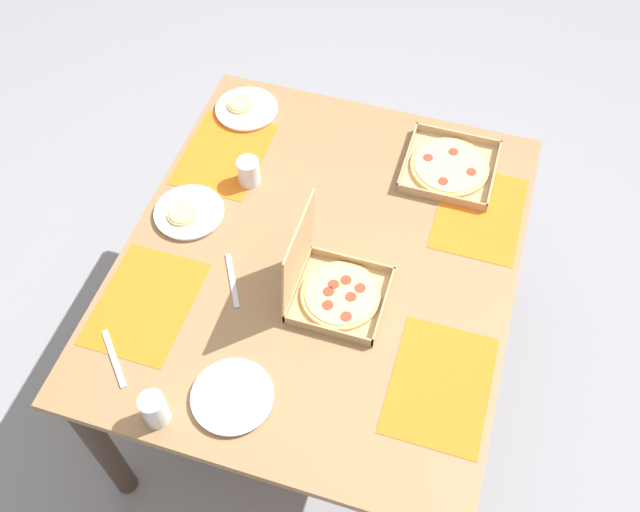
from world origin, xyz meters
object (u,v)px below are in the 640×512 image
object	(u,v)px
plate_far_left	(188,213)
cup_clear_right	(154,409)
pizza_box_edge_far	(450,167)
pizza_box_corner_right	(331,286)
plate_near_left	(246,109)
cup_spare	(249,172)
plate_near_right	(233,397)

from	to	relation	value
plate_far_left	cup_clear_right	xyz separation A→B (m)	(-0.64, -0.19, 0.04)
pizza_box_edge_far	cup_clear_right	world-z (taller)	cup_clear_right
pizza_box_edge_far	pizza_box_corner_right	world-z (taller)	pizza_box_corner_right
plate_near_left	pizza_box_corner_right	bearing A→B (deg)	-141.88
pizza_box_edge_far	cup_spare	distance (m)	0.65
cup_spare	pizza_box_corner_right	bearing A→B (deg)	-132.03
cup_spare	cup_clear_right	bearing A→B (deg)	-175.94
pizza_box_edge_far	plate_near_right	bearing A→B (deg)	158.19
plate_near_right	cup_spare	bearing A→B (deg)	17.13
plate_near_left	plate_far_left	bearing A→B (deg)	179.32
pizza_box_edge_far	plate_far_left	distance (m)	0.86
plate_near_right	plate_far_left	xyz separation A→B (m)	(0.53, 0.36, 0.00)
cup_clear_right	pizza_box_corner_right	bearing A→B (deg)	-33.13
pizza_box_corner_right	cup_spare	bearing A→B (deg)	47.97
cup_spare	plate_near_left	bearing A→B (deg)	22.74
pizza_box_edge_far	plate_near_left	world-z (taller)	pizza_box_edge_far
cup_clear_right	cup_spare	bearing A→B (deg)	4.06
plate_near_right	plate_near_left	bearing A→B (deg)	18.83
pizza_box_edge_far	plate_near_left	bearing A→B (deg)	85.16
plate_near_left	plate_far_left	distance (m)	0.49
plate_near_right	cup_spare	world-z (taller)	cup_spare
pizza_box_edge_far	plate_near_left	xyz separation A→B (m)	(0.06, 0.73, -0.00)
plate_near_left	plate_near_right	size ratio (longest dim) A/B	1.00
plate_near_left	plate_far_left	size ratio (longest dim) A/B	0.99
cup_clear_right	plate_near_right	bearing A→B (deg)	-56.93
pizza_box_corner_right	cup_clear_right	world-z (taller)	pizza_box_corner_right
cup_clear_right	cup_spare	size ratio (longest dim) A/B	1.18
plate_near_right	pizza_box_corner_right	bearing A→B (deg)	-22.08
plate_near_right	cup_spare	xyz separation A→B (m)	(0.72, 0.22, 0.04)
plate_near_left	cup_spare	xyz separation A→B (m)	(-0.30, -0.13, 0.04)
pizza_box_corner_right	plate_near_right	bearing A→B (deg)	157.92
plate_near_right	plate_far_left	size ratio (longest dim) A/B	1.00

